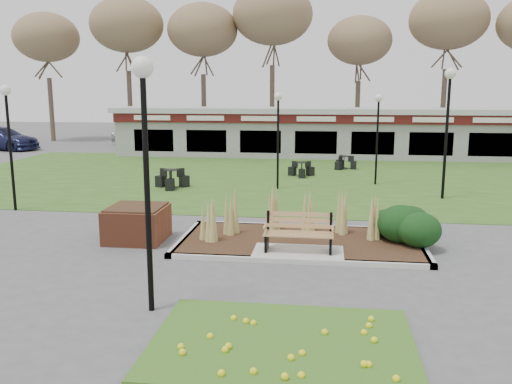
# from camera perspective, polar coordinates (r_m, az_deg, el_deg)

# --- Properties ---
(ground) EXTENTS (100.00, 100.00, 0.00)m
(ground) POSITION_cam_1_polar(r_m,az_deg,el_deg) (13.29, 4.43, -6.94)
(ground) COLOR #515154
(ground) RESTS_ON ground
(lawn) EXTENTS (34.00, 16.00, 0.02)m
(lawn) POSITION_cam_1_polar(r_m,az_deg,el_deg) (24.98, 5.93, 1.49)
(lawn) COLOR #305A1C
(lawn) RESTS_ON ground
(flower_bed) EXTENTS (4.20, 3.00, 0.16)m
(flower_bed) POSITION_cam_1_polar(r_m,az_deg,el_deg) (9.00, 2.78, -15.46)
(flower_bed) COLOR #245F1B
(flower_bed) RESTS_ON ground
(planting_bed) EXTENTS (6.75, 3.40, 1.27)m
(planting_bed) POSITION_cam_1_polar(r_m,az_deg,el_deg) (14.48, 9.80, -4.06)
(planting_bed) COLOR black
(planting_bed) RESTS_ON ground
(park_bench) EXTENTS (1.70, 0.66, 0.93)m
(park_bench) POSITION_cam_1_polar(r_m,az_deg,el_deg) (13.36, 4.52, -4.21)
(park_bench) COLOR #A7884B
(park_bench) RESTS_ON ground
(brick_planter) EXTENTS (1.50, 1.50, 0.95)m
(brick_planter) POSITION_cam_1_polar(r_m,az_deg,el_deg) (14.97, -12.42, -3.23)
(brick_planter) COLOR brown
(brick_planter) RESTS_ON ground
(food_pavilion) EXTENTS (24.60, 3.40, 2.90)m
(food_pavilion) POSITION_cam_1_polar(r_m,az_deg,el_deg) (32.71, 6.38, 6.28)
(food_pavilion) COLOR gray
(food_pavilion) RESTS_ON ground
(tree_backdrop) EXTENTS (47.24, 5.24, 10.36)m
(tree_backdrop) POSITION_cam_1_polar(r_m,az_deg,el_deg) (40.87, 6.84, 16.84)
(tree_backdrop) COLOR #47382B
(tree_backdrop) RESTS_ON ground
(lamp_post_near_left) EXTENTS (0.35, 0.35, 4.17)m
(lamp_post_near_left) POSITION_cam_1_polar(r_m,az_deg,el_deg) (19.65, -24.66, 6.92)
(lamp_post_near_left) COLOR black
(lamp_post_near_left) RESTS_ON ground
(lamp_post_near_right) EXTENTS (0.38, 0.38, 4.60)m
(lamp_post_near_right) POSITION_cam_1_polar(r_m,az_deg,el_deg) (9.69, -11.63, 6.49)
(lamp_post_near_right) COLOR black
(lamp_post_near_right) RESTS_ON ground
(lamp_post_mid_left) EXTENTS (0.32, 0.32, 3.90)m
(lamp_post_mid_left) POSITION_cam_1_polar(r_m,az_deg,el_deg) (21.81, 2.34, 7.66)
(lamp_post_mid_left) COLOR black
(lamp_post_mid_left) RESTS_ON ground
(lamp_post_mid_right) EXTENTS (0.32, 0.32, 3.82)m
(lamp_post_mid_right) POSITION_cam_1_polar(r_m,az_deg,el_deg) (23.38, 12.72, 7.49)
(lamp_post_mid_right) COLOR black
(lamp_post_mid_right) RESTS_ON ground
(lamp_post_far_right) EXTENTS (0.40, 0.40, 4.77)m
(lamp_post_far_right) POSITION_cam_1_polar(r_m,az_deg,el_deg) (20.95, 19.59, 8.67)
(lamp_post_far_right) COLOR black
(lamp_post_far_right) RESTS_ON ground
(bistro_set_a) EXTENTS (1.43, 1.35, 0.77)m
(bistro_set_a) POSITION_cam_1_polar(r_m,az_deg,el_deg) (22.51, -8.87, 1.07)
(bistro_set_a) COLOR black
(bistro_set_a) RESTS_ON ground
(bistro_set_b) EXTENTS (1.12, 1.23, 0.66)m
(bistro_set_b) POSITION_cam_1_polar(r_m,az_deg,el_deg) (27.93, 9.24, 2.88)
(bistro_set_b) COLOR black
(bistro_set_b) RESTS_ON ground
(bistro_set_c) EXTENTS (1.25, 1.14, 0.67)m
(bistro_set_c) POSITION_cam_1_polar(r_m,az_deg,el_deg) (25.29, 4.81, 2.16)
(bistro_set_c) COLOR black
(bistro_set_c) RESTS_ON ground
(car_silver) EXTENTS (3.91, 1.88, 1.29)m
(car_silver) POSITION_cam_1_polar(r_m,az_deg,el_deg) (40.88, -12.35, 5.84)
(car_silver) COLOR #A2A2A7
(car_silver) RESTS_ON ground
(car_black) EXTENTS (4.64, 3.07, 1.45)m
(car_black) POSITION_cam_1_polar(r_m,az_deg,el_deg) (37.45, -7.69, 5.67)
(car_black) COLOR black
(car_black) RESTS_ON ground
(car_blue) EXTENTS (5.53, 3.03, 1.52)m
(car_blue) POSITION_cam_1_polar(r_m,az_deg,el_deg) (40.09, -25.21, 5.13)
(car_blue) COLOR navy
(car_blue) RESTS_ON ground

